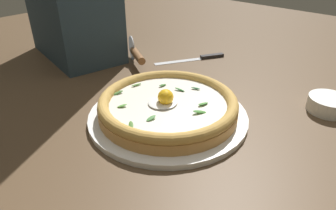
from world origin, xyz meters
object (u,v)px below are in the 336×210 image
Objects in this scene: pizza at (168,105)px; table_knife at (200,58)px; pizza_cutter at (136,53)px; side_bowl at (329,104)px.

table_knife is at bearing -153.87° from pizza.
side_bowl is at bearing 101.62° from pizza_cutter.
side_bowl is 0.62× the size of pizza_cutter.
table_knife is at bearing 146.97° from pizza_cutter.
pizza_cutter reaches higher than pizza.
side_bowl reaches higher than table_knife.
pizza_cutter is at bearing -119.95° from pizza.
side_bowl is at bearing 80.88° from table_knife.
side_bowl is 0.43× the size of table_knife.
side_bowl is 0.53m from pizza_cutter.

